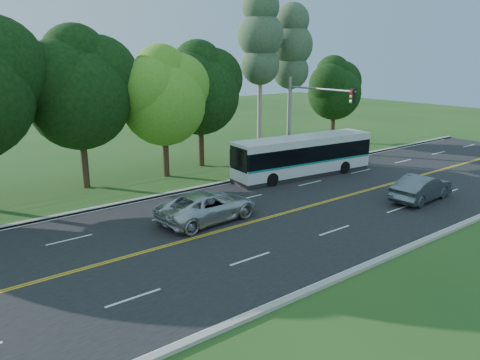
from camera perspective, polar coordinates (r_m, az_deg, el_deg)
ground at (r=26.81m, az=6.51°, el=-3.76°), size 120.00×120.00×0.00m
road at (r=26.80m, az=6.51°, el=-3.74°), size 60.00×14.00×0.02m
curb_north at (r=32.03m, az=-2.43°, el=-0.37°), size 60.00×0.30×0.15m
curb_south at (r=22.60m, az=19.37°, el=-8.06°), size 60.00×0.30×0.15m
grass_verge at (r=33.51m, az=-4.26°, el=0.26°), size 60.00×4.00×0.10m
lane_markings at (r=26.74m, az=6.37°, el=-3.76°), size 57.60×13.82×0.00m
tree_row at (r=32.77m, az=-15.30°, el=11.28°), size 44.70×9.10×13.84m
bougainvillea_hedge at (r=37.08m, az=5.73°, el=2.74°), size 9.50×2.25×1.50m
traffic_signal at (r=34.02m, az=8.27°, el=8.30°), size 0.42×6.10×7.00m
transit_bus at (r=34.12m, az=7.67°, el=2.84°), size 11.18×3.53×2.88m
sedan at (r=30.31m, az=21.26°, el=-0.90°), size 4.85×1.98×1.57m
suv at (r=24.93m, az=-3.93°, el=-3.22°), size 5.82×3.02×1.57m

